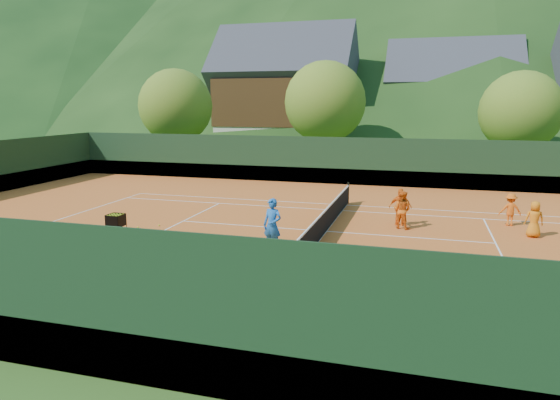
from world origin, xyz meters
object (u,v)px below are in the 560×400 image
(student_c, at_px, (534,219))
(chalet_left, at_px, (285,98))
(student_a, at_px, (402,210))
(ball_hopper, at_px, (116,221))
(student_b, at_px, (400,207))
(chalet_mid, at_px, (450,104))
(tennis_net, at_px, (326,219))
(student_d, at_px, (510,210))
(coach, at_px, (272,225))

(student_c, relative_size, chalet_left, 0.10)
(student_a, height_order, ball_hopper, student_a)
(student_b, xyz_separation_m, chalet_mid, (3.18, 32.15, 4.17))
(student_b, xyz_separation_m, ball_hopper, (-10.25, -5.32, -0.05))
(tennis_net, relative_size, chalet_mid, 0.95)
(ball_hopper, bearing_deg, chalet_left, 94.39)
(student_b, bearing_deg, chalet_left, -64.72)
(student_a, relative_size, student_b, 0.99)
(tennis_net, bearing_deg, chalet_left, 108.43)
(student_b, bearing_deg, student_c, 175.23)
(ball_hopper, height_order, chalet_left, chalet_left)
(student_c, bearing_deg, tennis_net, 6.38)
(student_c, bearing_deg, student_d, -74.70)
(student_a, xyz_separation_m, student_d, (4.40, 1.76, -0.09))
(chalet_mid, bearing_deg, student_a, -95.41)
(student_a, xyz_separation_m, student_c, (4.99, 0.00, -0.08))
(student_c, xyz_separation_m, chalet_mid, (-1.90, 32.65, 4.26))
(student_b, relative_size, chalet_left, 0.12)
(student_c, xyz_separation_m, tennis_net, (-7.90, -1.35, -0.21))
(coach, xyz_separation_m, student_c, (9.20, 4.58, -0.23))
(tennis_net, bearing_deg, chalet_mid, 79.99)
(student_b, distance_m, student_c, 5.10)
(student_d, height_order, chalet_left, chalet_left)
(coach, distance_m, student_a, 6.22)
(chalet_left, bearing_deg, student_a, -65.74)
(student_d, height_order, ball_hopper, student_d)
(student_a, distance_m, student_c, 4.99)
(student_d, relative_size, chalet_mid, 0.11)
(chalet_mid, bearing_deg, student_b, -95.65)
(student_b, xyz_separation_m, chalet_left, (-12.82, 28.15, 4.83))
(student_c, distance_m, student_d, 1.86)
(student_c, height_order, chalet_mid, chalet_mid)
(coach, relative_size, ball_hopper, 1.88)
(student_d, distance_m, chalet_mid, 31.21)
(student_c, xyz_separation_m, ball_hopper, (-15.33, -4.83, 0.04))
(chalet_mid, bearing_deg, tennis_net, -100.01)
(chalet_left, bearing_deg, chalet_mid, 14.04)
(coach, bearing_deg, chalet_left, 117.88)
(chalet_left, height_order, chalet_mid, chalet_left)
(chalet_mid, bearing_deg, chalet_left, -165.96)
(student_b, height_order, chalet_left, chalet_left)
(coach, xyz_separation_m, student_a, (4.21, 4.58, -0.15))
(student_c, xyz_separation_m, chalet_left, (-17.90, 28.65, 4.92))
(student_b, bearing_deg, student_a, 100.79)
(student_c, bearing_deg, ball_hopper, 14.13)
(student_d, distance_m, tennis_net, 7.94)
(tennis_net, distance_m, ball_hopper, 8.20)
(tennis_net, distance_m, chalet_left, 32.04)
(coach, bearing_deg, student_c, 39.66)
(coach, height_order, student_b, coach)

